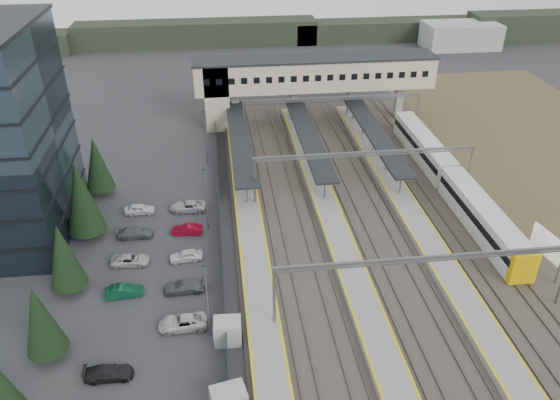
{
  "coord_description": "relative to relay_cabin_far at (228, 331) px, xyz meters",
  "views": [
    {
      "loc": [
        -6.08,
        -45.71,
        36.35
      ],
      "look_at": [
        0.58,
        8.83,
        4.0
      ],
      "focal_mm": 35.0,
      "sensor_mm": 36.0,
      "label": 1
    }
  ],
  "objects": [
    {
      "name": "ground",
      "position": [
        6.36,
        8.97,
        -1.13
      ],
      "size": [
        220.0,
        220.0,
        0.0
      ],
      "primitive_type": "plane",
      "color": "#2B2B2D",
      "rests_on": "ground"
    },
    {
      "name": "conifer_row",
      "position": [
        -15.64,
        5.1,
        3.7
      ],
      "size": [
        4.42,
        49.82,
        9.5
      ],
      "color": "black",
      "rests_on": "ground"
    },
    {
      "name": "car_park",
      "position": [
        -6.95,
        3.29,
        -0.52
      ],
      "size": [
        10.48,
        44.73,
        1.29
      ],
      "color": "#B0B1B4",
      "rests_on": "ground"
    },
    {
      "name": "lampposts",
      "position": [
        -1.64,
        10.22,
        3.2
      ],
      "size": [
        0.5,
        53.25,
        8.07
      ],
      "color": "slate",
      "rests_on": "ground"
    },
    {
      "name": "fence",
      "position": [
        -0.14,
        13.97,
        -0.13
      ],
      "size": [
        0.08,
        90.0,
        2.0
      ],
      "color": "#26282B",
      "rests_on": "ground"
    },
    {
      "name": "relay_cabin_far",
      "position": [
        0.0,
        0.0,
        0.0
      ],
      "size": [
        2.54,
        2.14,
        2.26
      ],
      "color": "#979A9C",
      "rests_on": "ground"
    },
    {
      "name": "rail_corridor",
      "position": [
        15.7,
        13.97,
        -0.84
      ],
      "size": [
        34.0,
        90.0,
        0.92
      ],
      "color": "#322C25",
      "rests_on": "ground"
    },
    {
      "name": "canopies",
      "position": [
        13.36,
        35.97,
        2.79
      ],
      "size": [
        23.1,
        30.0,
        3.28
      ],
      "color": "black",
      "rests_on": "ground"
    },
    {
      "name": "footbridge",
      "position": [
        14.07,
        50.96,
        6.8
      ],
      "size": [
        40.4,
        6.4,
        11.2
      ],
      "color": "#B9A78F",
      "rests_on": "ground"
    },
    {
      "name": "gantries",
      "position": [
        18.36,
        11.97,
        4.86
      ],
      "size": [
        28.4,
        62.28,
        7.17
      ],
      "color": "slate",
      "rests_on": "ground"
    },
    {
      "name": "train",
      "position": [
        30.36,
        23.67,
        0.92
      ],
      "size": [
        2.86,
        39.76,
        3.6
      ],
      "color": "silver",
      "rests_on": "ground"
    },
    {
      "name": "billboard",
      "position": [
        34.0,
        6.15,
        1.94
      ],
      "size": [
        0.96,
        5.5,
        4.62
      ],
      "color": "slate",
      "rests_on": "ground"
    },
    {
      "name": "treeline_far",
      "position": [
        30.17,
        101.24,
        1.82
      ],
      "size": [
        170.0,
        19.0,
        7.0
      ],
      "color": "black",
      "rests_on": "ground"
    }
  ]
}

